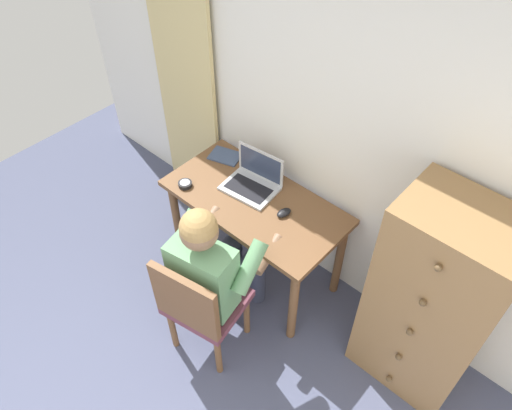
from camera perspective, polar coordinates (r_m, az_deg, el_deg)
name	(u,v)px	position (r m, az deg, el deg)	size (l,w,h in m)	color
wall_back	(346,127)	(2.77, 10.45, 8.97)	(4.80, 0.05, 2.50)	silver
curtain_panel	(184,74)	(3.51, -8.41, 14.97)	(0.58, 0.03, 2.21)	#CCB77A
desk	(255,212)	(3.13, -0.13, -0.82)	(1.18, 0.60, 0.72)	brown
dresser	(432,303)	(2.79, 19.90, -10.73)	(0.60, 0.47, 1.34)	olive
chair	(200,305)	(2.87, -6.62, -11.54)	(0.49, 0.47, 0.86)	brown
person_seated	(216,264)	(2.80, -4.69, -6.92)	(0.60, 0.64, 1.18)	#33384C
laptop	(253,180)	(3.11, -0.32, 2.93)	(0.37, 0.29, 0.24)	#B7BABF
computer_mouse	(284,213)	(2.96, 3.29, -0.91)	(0.06, 0.10, 0.03)	black
desk_clock	(185,184)	(3.17, -8.31, 2.44)	(0.09, 0.09, 0.03)	black
notebook_pad	(225,156)	(3.36, -3.62, 5.75)	(0.21, 0.15, 0.01)	#3D4C6B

